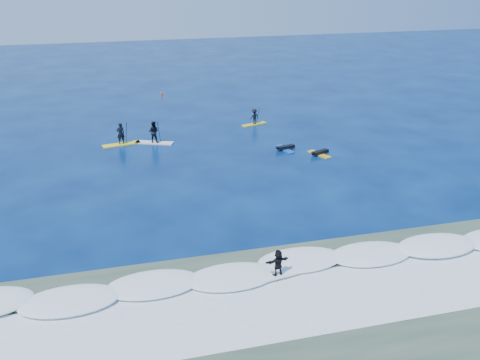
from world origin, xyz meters
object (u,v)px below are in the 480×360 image
object	(u,v)px
sup_paddler_center	(154,134)
sup_paddler_right	(254,118)
prone_paddler_near	(319,153)
marker_buoy	(161,94)
sup_paddler_left	(121,137)
wave_surfer	(278,264)
prone_paddler_far	(285,148)

from	to	relation	value
sup_paddler_center	sup_paddler_right	world-z (taller)	sup_paddler_center
prone_paddler_near	marker_buoy	world-z (taller)	marker_buoy
sup_paddler_right	sup_paddler_left	bearing A→B (deg)	174.62
wave_surfer	marker_buoy	xyz separation A→B (m)	(-0.92, 41.45, -0.59)
sup_paddler_center	prone_paddler_near	distance (m)	14.74
sup_paddler_left	marker_buoy	xyz separation A→B (m)	(5.67, 17.42, -0.46)
sup_paddler_right	prone_paddler_far	xyz separation A→B (m)	(0.45, -8.00, -0.55)
prone_paddler_near	sup_paddler_center	bearing A→B (deg)	41.61
marker_buoy	prone_paddler_near	bearing A→B (deg)	-67.00
wave_surfer	marker_buoy	bearing A→B (deg)	81.43
sup_paddler_center	prone_paddler_far	world-z (taller)	sup_paddler_center
prone_paddler_far	marker_buoy	bearing A→B (deg)	6.67
sup_paddler_left	marker_buoy	size ratio (longest dim) A/B	5.56
sup_paddler_left	marker_buoy	bearing A→B (deg)	60.56
sup_paddler_left	sup_paddler_center	xyz separation A→B (m)	(2.86, -0.29, 0.15)
sup_paddler_right	wave_surfer	size ratio (longest dim) A/B	1.24
sup_paddler_center	sup_paddler_right	xyz separation A→B (m)	(10.30, 3.32, -0.17)
sup_paddler_left	prone_paddler_far	xyz separation A→B (m)	(13.61, -4.98, -0.57)
prone_paddler_far	prone_paddler_near	bearing A→B (deg)	-142.16
prone_paddler_far	marker_buoy	size ratio (longest dim) A/B	3.85
prone_paddler_near	wave_surfer	xyz separation A→B (m)	(-9.42, -17.10, 0.69)
sup_paddler_right	wave_surfer	world-z (taller)	wave_surfer
sup_paddler_center	marker_buoy	bearing A→B (deg)	103.62
sup_paddler_right	marker_buoy	world-z (taller)	sup_paddler_right
sup_paddler_center	wave_surfer	bearing A→B (deg)	-58.44
sup_paddler_left	prone_paddler_far	world-z (taller)	sup_paddler_left
sup_paddler_right	prone_paddler_near	xyz separation A→B (m)	(2.84, -9.96, -0.55)
prone_paddler_far	wave_surfer	bearing A→B (deg)	146.91
marker_buoy	wave_surfer	bearing A→B (deg)	-88.73
sup_paddler_center	prone_paddler_near	bearing A→B (deg)	-4.18
sup_paddler_right	marker_buoy	xyz separation A→B (m)	(-7.49, 14.39, -0.45)
prone_paddler_near	wave_surfer	size ratio (longest dim) A/B	1.09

